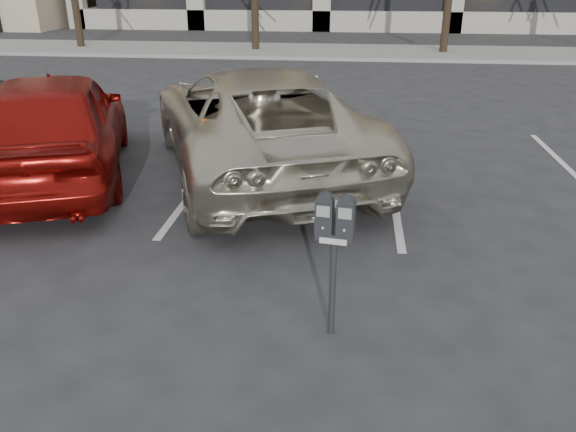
% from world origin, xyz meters
% --- Properties ---
extents(ground, '(140.00, 140.00, 0.00)m').
position_xyz_m(ground, '(0.00, 0.00, 0.00)').
color(ground, '#28282B').
rests_on(ground, ground).
extents(sidewalk, '(80.00, 4.00, 0.12)m').
position_xyz_m(sidewalk, '(0.00, 16.00, 0.06)').
color(sidewalk, gray).
rests_on(sidewalk, ground).
extents(stall_lines, '(16.90, 5.20, 0.00)m').
position_xyz_m(stall_lines, '(-1.40, 2.30, 0.01)').
color(stall_lines, silver).
rests_on(stall_lines, ground).
extents(parking_meter, '(0.33, 0.17, 1.25)m').
position_xyz_m(parking_meter, '(0.69, -1.85, 0.96)').
color(parking_meter, black).
rests_on(parking_meter, ground).
extents(suv_silver, '(4.60, 6.29, 1.60)m').
position_xyz_m(suv_silver, '(-0.63, 2.30, 0.80)').
color(suv_silver, beige).
rests_on(suv_silver, ground).
extents(car_red, '(3.42, 5.11, 1.62)m').
position_xyz_m(car_red, '(-3.54, 1.67, 0.81)').
color(car_red, maroon).
rests_on(car_red, ground).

